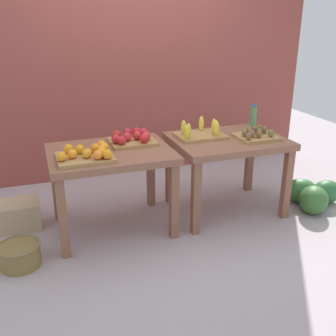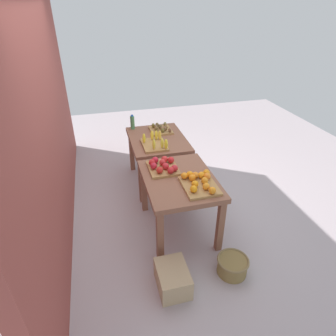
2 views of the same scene
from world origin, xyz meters
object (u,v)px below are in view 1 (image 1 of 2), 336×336
object	(u,v)px
watermelon_pile	(313,194)
display_table_right	(227,149)
kiwi_bin	(256,135)
wicker_basket	(20,254)
orange_bin	(88,154)
banana_crate	(200,133)
cardboard_produce_box	(18,215)
display_table_left	(111,162)
apple_bin	(132,138)
water_bottle	(253,116)

from	to	relation	value
watermelon_pile	display_table_right	bearing A→B (deg)	164.77
kiwi_bin	wicker_basket	bearing A→B (deg)	-173.54
wicker_basket	orange_bin	bearing A→B (deg)	17.54
banana_crate	cardboard_produce_box	xyz separation A→B (m)	(-1.70, 0.21, -0.66)
orange_bin	kiwi_bin	bearing A→B (deg)	2.02
display_table_left	wicker_basket	size ratio (longest dim) A/B	3.13
display_table_left	apple_bin	bearing A→B (deg)	30.56
banana_crate	watermelon_pile	bearing A→B (deg)	-16.47
banana_crate	watermelon_pile	distance (m)	1.33
display_table_left	watermelon_pile	size ratio (longest dim) A/B	1.61
display_table_right	orange_bin	xyz separation A→B (m)	(-1.33, -0.16, 0.15)
orange_bin	water_bottle	size ratio (longest dim) A/B	2.00
banana_crate	kiwi_bin	bearing A→B (deg)	-22.73
display_table_left	orange_bin	distance (m)	0.30
display_table_left	kiwi_bin	bearing A→B (deg)	-4.48
banana_crate	display_table_left	bearing A→B (deg)	-174.04
banana_crate	wicker_basket	size ratio (longest dim) A/B	1.32
display_table_right	banana_crate	world-z (taller)	banana_crate
display_table_left	cardboard_produce_box	xyz separation A→B (m)	(-0.82, 0.30, -0.51)
kiwi_bin	water_bottle	size ratio (longest dim) A/B	1.57
water_bottle	banana_crate	bearing A→B (deg)	-163.14
kiwi_bin	wicker_basket	xyz separation A→B (m)	(-2.16, -0.24, -0.68)
kiwi_bin	watermelon_pile	distance (m)	0.92
display_table_right	wicker_basket	world-z (taller)	display_table_right
apple_bin	banana_crate	distance (m)	0.65
banana_crate	watermelon_pile	world-z (taller)	banana_crate
apple_bin	banana_crate	world-z (taller)	banana_crate
display_table_right	cardboard_produce_box	bearing A→B (deg)	171.21
display_table_right	wicker_basket	size ratio (longest dim) A/B	3.13
cardboard_produce_box	display_table_right	bearing A→B (deg)	-8.79
display_table_left	wicker_basket	bearing A→B (deg)	-156.56
display_table_left	banana_crate	world-z (taller)	banana_crate
apple_bin	watermelon_pile	distance (m)	1.92
display_table_right	kiwi_bin	distance (m)	0.29
display_table_left	wicker_basket	distance (m)	1.03
orange_bin	banana_crate	bearing A→B (deg)	13.08
water_bottle	cardboard_produce_box	distance (m)	2.49
display_table_left	watermelon_pile	xyz separation A→B (m)	(1.99, -0.24, -0.50)
water_bottle	wicker_basket	size ratio (longest dim) A/B	0.69
display_table_right	watermelon_pile	distance (m)	1.04
apple_bin	kiwi_bin	size ratio (longest dim) A/B	1.16
banana_crate	kiwi_bin	distance (m)	0.51
banana_crate	cardboard_produce_box	world-z (taller)	banana_crate
kiwi_bin	wicker_basket	size ratio (longest dim) A/B	1.08
display_table_right	display_table_left	bearing A→B (deg)	180.00
apple_bin	cardboard_produce_box	xyz separation A→B (m)	(-1.05, 0.16, -0.67)
display_table_right	water_bottle	size ratio (longest dim) A/B	4.55
orange_bin	watermelon_pile	distance (m)	2.30
orange_bin	water_bottle	xyz separation A→B (m)	(1.77, 0.46, 0.06)
display_table_right	wicker_basket	xyz separation A→B (m)	(-1.93, -0.35, -0.53)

